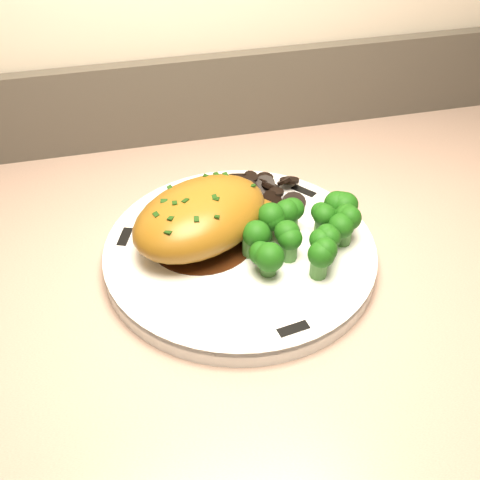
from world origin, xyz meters
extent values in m
cylinder|color=white|center=(0.53, 1.71, 0.86)|extent=(0.36, 0.36, 0.02)
cube|color=black|center=(0.63, 1.79, 0.87)|extent=(0.03, 0.03, 0.00)
cube|color=black|center=(0.41, 1.76, 0.87)|extent=(0.02, 0.03, 0.00)
cube|color=black|center=(0.55, 1.58, 0.87)|extent=(0.03, 0.02, 0.00)
cylinder|color=#331609|center=(0.49, 1.73, 0.87)|extent=(0.12, 0.12, 0.00)
ellipsoid|color=#96611A|center=(0.49, 1.73, 0.90)|extent=(0.19, 0.17, 0.06)
ellipsoid|color=#96611A|center=(0.55, 1.73, 0.89)|extent=(0.09, 0.09, 0.03)
cube|color=#15350B|center=(0.45, 1.72, 0.93)|extent=(0.01, 0.01, 0.00)
cube|color=#15350B|center=(0.47, 1.73, 0.93)|extent=(0.01, 0.01, 0.00)
cube|color=#15350B|center=(0.48, 1.73, 0.93)|extent=(0.01, 0.01, 0.00)
cube|color=#15350B|center=(0.50, 1.74, 0.93)|extent=(0.01, 0.01, 0.00)
cube|color=#15350B|center=(0.52, 1.75, 0.93)|extent=(0.01, 0.01, 0.00)
cube|color=#15350B|center=(0.53, 1.76, 0.93)|extent=(0.01, 0.01, 0.00)
cylinder|color=black|center=(0.61, 1.80, 0.87)|extent=(0.02, 0.02, 0.01)
cylinder|color=black|center=(0.60, 1.81, 0.87)|extent=(0.02, 0.02, 0.01)
cylinder|color=black|center=(0.60, 1.82, 0.88)|extent=(0.03, 0.03, 0.01)
cylinder|color=black|center=(0.59, 1.82, 0.87)|extent=(0.03, 0.03, 0.01)
cylinder|color=black|center=(0.58, 1.82, 0.87)|extent=(0.02, 0.02, 0.01)
cylinder|color=black|center=(0.56, 1.82, 0.88)|extent=(0.02, 0.03, 0.02)
cylinder|color=black|center=(0.55, 1.82, 0.87)|extent=(0.03, 0.03, 0.01)
cylinder|color=black|center=(0.54, 1.82, 0.87)|extent=(0.03, 0.03, 0.00)
cylinder|color=black|center=(0.53, 1.81, 0.88)|extent=(0.03, 0.03, 0.02)
cylinder|color=black|center=(0.53, 1.80, 0.87)|extent=(0.03, 0.02, 0.02)
cylinder|color=black|center=(0.53, 1.79, 0.87)|extent=(0.03, 0.03, 0.01)
cylinder|color=black|center=(0.54, 1.78, 0.88)|extent=(0.04, 0.03, 0.02)
cylinder|color=black|center=(0.55, 1.78, 0.87)|extent=(0.04, 0.03, 0.01)
cylinder|color=black|center=(0.56, 1.77, 0.87)|extent=(0.03, 0.03, 0.01)
cylinder|color=black|center=(0.58, 1.77, 0.88)|extent=(0.03, 0.03, 0.02)
cylinder|color=black|center=(0.59, 1.78, 0.87)|extent=(0.04, 0.03, 0.02)
cylinder|color=black|center=(0.60, 1.78, 0.87)|extent=(0.04, 0.04, 0.01)
cylinder|color=black|center=(0.60, 1.79, 0.88)|extent=(0.04, 0.04, 0.01)
cylinder|color=#437B34|center=(0.56, 1.72, 0.88)|extent=(0.02, 0.02, 0.02)
sphere|color=#0D3808|center=(0.56, 1.72, 0.90)|extent=(0.03, 0.03, 0.03)
cylinder|color=#437B34|center=(0.59, 1.73, 0.88)|extent=(0.02, 0.02, 0.02)
sphere|color=#0D3808|center=(0.59, 1.73, 0.90)|extent=(0.03, 0.03, 0.03)
cylinder|color=#437B34|center=(0.63, 1.71, 0.88)|extent=(0.02, 0.02, 0.02)
sphere|color=#0D3808|center=(0.63, 1.71, 0.90)|extent=(0.03, 0.03, 0.03)
cylinder|color=#437B34|center=(0.58, 1.68, 0.88)|extent=(0.02, 0.02, 0.02)
sphere|color=#0D3808|center=(0.58, 1.68, 0.90)|extent=(0.03, 0.03, 0.03)
cylinder|color=#437B34|center=(0.62, 1.68, 0.88)|extent=(0.02, 0.02, 0.02)
sphere|color=#0D3808|center=(0.62, 1.68, 0.90)|extent=(0.03, 0.03, 0.03)
cylinder|color=#437B34|center=(0.64, 1.69, 0.88)|extent=(0.02, 0.02, 0.02)
sphere|color=#0D3808|center=(0.64, 1.69, 0.90)|extent=(0.03, 0.03, 0.03)
cylinder|color=#437B34|center=(0.55, 1.67, 0.88)|extent=(0.02, 0.02, 0.02)
sphere|color=#0D3808|center=(0.55, 1.67, 0.90)|extent=(0.03, 0.03, 0.03)
cylinder|color=#437B34|center=(0.60, 1.65, 0.88)|extent=(0.02, 0.02, 0.02)
sphere|color=#0D3808|center=(0.60, 1.65, 0.90)|extent=(0.03, 0.03, 0.03)
cylinder|color=#437B34|center=(0.54, 1.70, 0.88)|extent=(0.02, 0.02, 0.02)
sphere|color=#0D3808|center=(0.54, 1.70, 0.90)|extent=(0.03, 0.03, 0.03)
cylinder|color=#437B34|center=(0.65, 1.72, 0.88)|extent=(0.02, 0.02, 0.02)
sphere|color=#0D3808|center=(0.65, 1.72, 0.90)|extent=(0.03, 0.03, 0.03)
camera|label=1|loc=(0.42, 1.23, 1.30)|focal=45.00mm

